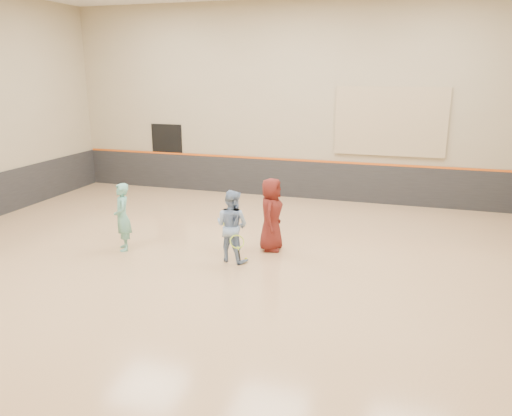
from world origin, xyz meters
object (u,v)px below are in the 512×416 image
(spare_racket, at_px, (228,223))
(instructor, at_px, (232,226))
(girl, at_px, (122,217))
(young_man, at_px, (271,214))

(spare_racket, bearing_deg, instructor, -67.46)
(girl, distance_m, young_man, 3.35)
(girl, distance_m, spare_racket, 3.04)
(instructor, distance_m, spare_racket, 2.68)
(girl, xyz_separation_m, young_man, (3.20, 1.00, 0.06))
(instructor, bearing_deg, young_man, -110.53)
(instructor, relative_size, spare_racket, 2.55)
(instructor, distance_m, young_man, 1.09)
(instructor, xyz_separation_m, young_man, (0.62, 0.90, 0.05))
(girl, bearing_deg, instructor, 56.68)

